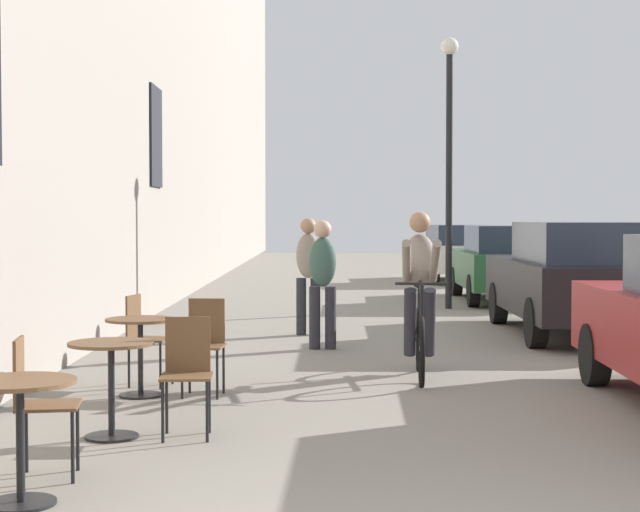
{
  "coord_description": "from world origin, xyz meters",
  "views": [
    {
      "loc": [
        -0.39,
        -3.56,
        1.64
      ],
      "look_at": [
        -0.33,
        11.52,
        1.07
      ],
      "focal_mm": 56.22,
      "sensor_mm": 36.0,
      "label": 1
    }
  ],
  "objects_px": {
    "cafe_table_far": "(136,340)",
    "cafe_chair_far_toward_wall": "(200,339)",
    "pedestrian_mid": "(304,269)",
    "pedestrian_near": "(318,277)",
    "parked_car_fourth": "(453,252)",
    "parked_car_second": "(573,277)",
    "cafe_chair_far_toward_street": "(139,333)",
    "cyclist_on_bicycle": "(416,298)",
    "parked_car_third": "(501,262)",
    "cafe_table_mid": "(107,369)",
    "cafe_chair_near_toward_street": "(32,397)",
    "cafe_table_near": "(16,415)",
    "street_lamp": "(445,137)",
    "cafe_chair_mid_toward_street": "(183,367)"
  },
  "relations": [
    {
      "from": "cafe_table_far",
      "to": "cafe_chair_far_toward_wall",
      "type": "height_order",
      "value": "cafe_chair_far_toward_wall"
    },
    {
      "from": "pedestrian_mid",
      "to": "cafe_chair_far_toward_wall",
      "type": "bearing_deg",
      "value": -100.74
    },
    {
      "from": "pedestrian_near",
      "to": "parked_car_fourth",
      "type": "bearing_deg",
      "value": 75.3
    },
    {
      "from": "cafe_chair_far_toward_wall",
      "to": "parked_car_second",
      "type": "height_order",
      "value": "parked_car_second"
    },
    {
      "from": "cafe_chair_far_toward_street",
      "to": "cyclist_on_bicycle",
      "type": "height_order",
      "value": "cyclist_on_bicycle"
    },
    {
      "from": "cafe_chair_far_toward_wall",
      "to": "parked_car_third",
      "type": "height_order",
      "value": "parked_car_third"
    },
    {
      "from": "cafe_chair_far_toward_street",
      "to": "cyclist_on_bicycle",
      "type": "xyz_separation_m",
      "value": [
        2.77,
        0.63,
        0.29
      ]
    },
    {
      "from": "parked_car_third",
      "to": "cafe_table_mid",
      "type": "bearing_deg",
      "value": -113.04
    },
    {
      "from": "cafe_table_far",
      "to": "cafe_chair_far_toward_street",
      "type": "distance_m",
      "value": 0.58
    },
    {
      "from": "cafe_chair_near_toward_street",
      "to": "cafe_chair_far_toward_wall",
      "type": "bearing_deg",
      "value": 76.57
    },
    {
      "from": "cafe_table_mid",
      "to": "pedestrian_near",
      "type": "relative_size",
      "value": 0.45
    },
    {
      "from": "parked_car_second",
      "to": "pedestrian_mid",
      "type": "bearing_deg",
      "value": 178.46
    },
    {
      "from": "cyclist_on_bicycle",
      "to": "pedestrian_near",
      "type": "bearing_deg",
      "value": 115.51
    },
    {
      "from": "pedestrian_mid",
      "to": "parked_car_second",
      "type": "distance_m",
      "value": 3.76
    },
    {
      "from": "cyclist_on_bicycle",
      "to": "parked_car_second",
      "type": "distance_m",
      "value": 4.37
    },
    {
      "from": "cafe_table_near",
      "to": "cafe_chair_far_toward_street",
      "type": "bearing_deg",
      "value": 90.24
    },
    {
      "from": "cafe_table_far",
      "to": "cafe_chair_far_toward_street",
      "type": "bearing_deg",
      "value": 97.3
    },
    {
      "from": "pedestrian_near",
      "to": "parked_car_fourth",
      "type": "xyz_separation_m",
      "value": [
        3.53,
        13.46,
        -0.14
      ]
    },
    {
      "from": "cafe_chair_far_toward_street",
      "to": "parked_car_second",
      "type": "xyz_separation_m",
      "value": [
        5.33,
        4.18,
        0.31
      ]
    },
    {
      "from": "pedestrian_near",
      "to": "pedestrian_mid",
      "type": "bearing_deg",
      "value": 97.33
    },
    {
      "from": "cafe_chair_far_toward_street",
      "to": "pedestrian_mid",
      "type": "relative_size",
      "value": 0.54
    },
    {
      "from": "cafe_chair_far_toward_wall",
      "to": "cafe_chair_far_toward_street",
      "type": "bearing_deg",
      "value": 142.53
    },
    {
      "from": "street_lamp",
      "to": "cyclist_on_bicycle",
      "type": "bearing_deg",
      "value": -99.49
    },
    {
      "from": "cafe_chair_near_toward_street",
      "to": "pedestrian_near",
      "type": "bearing_deg",
      "value": 73.72
    },
    {
      "from": "parked_car_third",
      "to": "parked_car_fourth",
      "type": "distance_m",
      "value": 6.25
    },
    {
      "from": "cafe_chair_near_toward_street",
      "to": "parked_car_third",
      "type": "xyz_separation_m",
      "value": [
        5.45,
        13.45,
        0.26
      ]
    },
    {
      "from": "cafe_chair_far_toward_street",
      "to": "parked_car_fourth",
      "type": "relative_size",
      "value": 0.21
    },
    {
      "from": "cafe_chair_far_toward_wall",
      "to": "pedestrian_near",
      "type": "height_order",
      "value": "pedestrian_near"
    },
    {
      "from": "cafe_table_mid",
      "to": "pedestrian_near",
      "type": "bearing_deg",
      "value": 72.58
    },
    {
      "from": "cafe_chair_far_toward_street",
      "to": "parked_car_third",
      "type": "height_order",
      "value": "parked_car_third"
    },
    {
      "from": "cyclist_on_bicycle",
      "to": "pedestrian_mid",
      "type": "relative_size",
      "value": 1.07
    },
    {
      "from": "cafe_table_mid",
      "to": "cafe_chair_mid_toward_street",
      "type": "relative_size",
      "value": 0.81
    },
    {
      "from": "parked_car_third",
      "to": "cafe_table_far",
      "type": "bearing_deg",
      "value": -116.81
    },
    {
      "from": "cafe_table_far",
      "to": "cafe_chair_mid_toward_street",
      "type": "bearing_deg",
      "value": -68.74
    },
    {
      "from": "parked_car_second",
      "to": "parked_car_fourth",
      "type": "bearing_deg",
      "value": 90.15
    },
    {
      "from": "cafe_chair_mid_toward_street",
      "to": "cyclist_on_bicycle",
      "type": "distance_m",
      "value": 3.55
    },
    {
      "from": "cafe_chair_far_toward_wall",
      "to": "cyclist_on_bicycle",
      "type": "xyz_separation_m",
      "value": [
        2.11,
        1.13,
        0.29
      ]
    },
    {
      "from": "cyclist_on_bicycle",
      "to": "cafe_chair_far_toward_wall",
      "type": "bearing_deg",
      "value": -151.83
    },
    {
      "from": "cyclist_on_bicycle",
      "to": "pedestrian_mid",
      "type": "bearing_deg",
      "value": 108.27
    },
    {
      "from": "cafe_chair_far_toward_wall",
      "to": "pedestrian_mid",
      "type": "relative_size",
      "value": 0.54
    },
    {
      "from": "cafe_chair_mid_toward_street",
      "to": "cafe_chair_far_toward_street",
      "type": "xyz_separation_m",
      "value": [
        -0.73,
        2.26,
        0.0
      ]
    },
    {
      "from": "cafe_chair_mid_toward_street",
      "to": "parked_car_third",
      "type": "bearing_deg",
      "value": 69.07
    },
    {
      "from": "cafe_table_mid",
      "to": "cafe_table_far",
      "type": "distance_m",
      "value": 1.76
    },
    {
      "from": "cafe_table_near",
      "to": "cafe_chair_mid_toward_street",
      "type": "xyz_separation_m",
      "value": [
        0.71,
        1.83,
        -0.0
      ]
    },
    {
      "from": "cyclist_on_bicycle",
      "to": "street_lamp",
      "type": "xyz_separation_m",
      "value": [
        1.3,
        7.77,
        2.3
      ]
    },
    {
      "from": "cafe_table_far",
      "to": "cyclist_on_bicycle",
      "type": "distance_m",
      "value": 2.97
    },
    {
      "from": "cafe_chair_far_toward_street",
      "to": "street_lamp",
      "type": "height_order",
      "value": "street_lamp"
    },
    {
      "from": "cafe_table_far",
      "to": "pedestrian_near",
      "type": "xyz_separation_m",
      "value": [
        1.69,
        3.32,
        0.39
      ]
    },
    {
      "from": "cafe_table_near",
      "to": "street_lamp",
      "type": "distance_m",
      "value": 13.38
    },
    {
      "from": "pedestrian_mid",
      "to": "cafe_chair_near_toward_street",
      "type": "bearing_deg",
      "value": -101.79
    }
  ]
}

